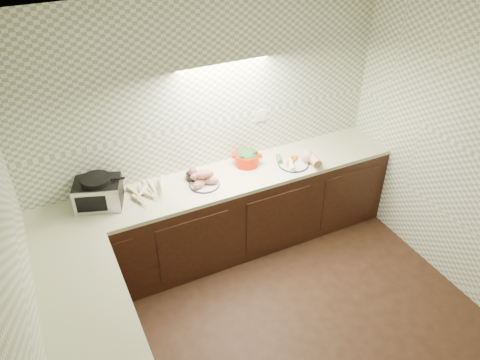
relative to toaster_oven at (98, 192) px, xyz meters
name	(u,v)px	position (x,y,z in m)	size (l,w,h in m)	color
room	(318,204)	(1.16, -1.61, 0.60)	(3.60, 3.60, 2.60)	black
counter	(191,292)	(0.47, -0.93, -0.58)	(3.60, 3.60, 0.90)	black
toaster_oven	(98,192)	(0.00, 0.00, 0.00)	(0.48, 0.42, 0.28)	black
parsnip_pile	(151,189)	(0.46, -0.02, -0.10)	(0.41, 0.37, 0.08)	#F8F1C5
sweet_potato_plate	(204,179)	(0.95, -0.12, -0.07)	(0.29, 0.29, 0.17)	#171C3D
onion_bowl	(194,175)	(0.90, 0.01, -0.08)	(0.16, 0.16, 0.13)	black
dutch_oven	(247,157)	(1.47, 0.02, -0.05)	(0.33, 0.33, 0.17)	red
veg_plate	(300,159)	(1.96, -0.20, -0.08)	(0.41, 0.36, 0.14)	#171C3D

